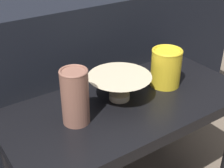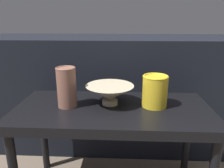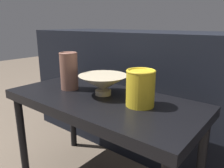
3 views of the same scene
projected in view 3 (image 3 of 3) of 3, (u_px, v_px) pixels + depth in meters
table at (101, 108)px, 0.93m from camera, size 0.84×0.40×0.45m
couch_backdrop at (157, 91)px, 1.32m from camera, size 1.69×0.50×0.70m
bowl at (103, 83)px, 0.93m from camera, size 0.21×0.21×0.09m
vase_textured_left at (69, 71)px, 1.01m from camera, size 0.08×0.08×0.17m
vase_colorful_right at (140, 87)px, 0.80m from camera, size 0.11×0.11×0.14m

